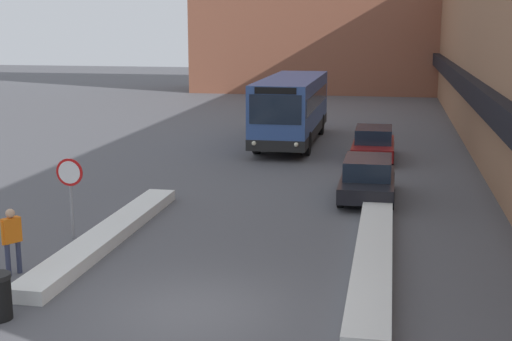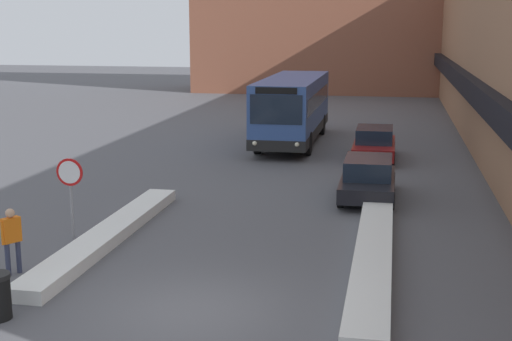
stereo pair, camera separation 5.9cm
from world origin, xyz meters
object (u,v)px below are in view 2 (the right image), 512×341
at_px(parked_car_front, 368,178).
at_px(stop_sign, 70,181).
at_px(city_bus, 293,108).
at_px(pedestrian, 12,235).
at_px(parked_car_middle, 374,143).

relative_size(parked_car_front, stop_sign, 1.89).
bearing_deg(city_bus, pedestrian, -101.00).
bearing_deg(parked_car_front, city_bus, 110.87).
bearing_deg(stop_sign, parked_car_front, 38.10).
distance_m(stop_sign, pedestrian, 3.03).
xyz_separation_m(parked_car_front, stop_sign, (-7.82, -6.13, 0.92)).
bearing_deg(pedestrian, city_bus, 19.86).
height_order(parked_car_front, parked_car_middle, parked_car_middle).
relative_size(city_bus, pedestrian, 6.38).
relative_size(city_bus, stop_sign, 4.54).
bearing_deg(pedestrian, parked_car_middle, 4.93).
bearing_deg(parked_car_front, pedestrian, -131.15).
xyz_separation_m(city_bus, parked_car_middle, (4.09, -3.48, -1.06)).
bearing_deg(city_bus, stop_sign, -102.49).
relative_size(parked_car_front, pedestrian, 2.66).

